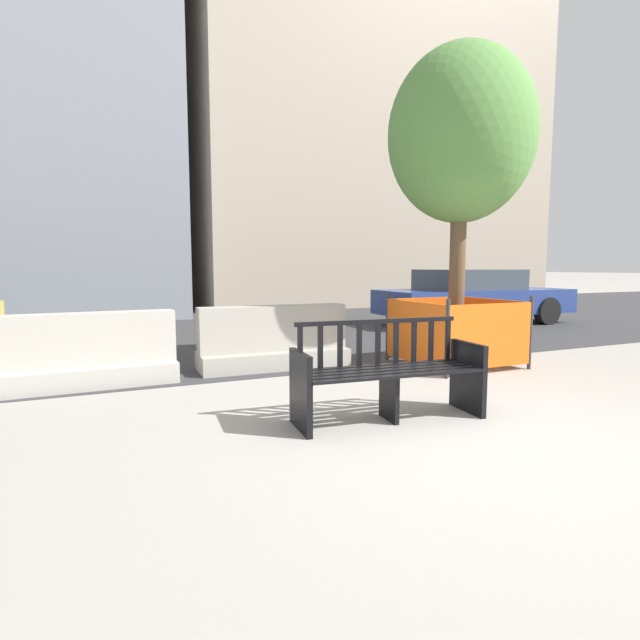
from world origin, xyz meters
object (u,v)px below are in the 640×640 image
construction_fence (455,330)px  jersey_barrier_centre (274,343)px  street_bench (388,376)px  street_tree (461,137)px  car_sedan_mid (473,296)px  jersey_barrier_left (84,357)px

construction_fence → jersey_barrier_centre: bearing=161.2°
street_bench → street_tree: size_ratio=0.40×
street_tree → car_sedan_mid: street_tree is taller
street_tree → car_sedan_mid: 5.80m
street_tree → construction_fence: (0.00, 0.00, -2.60)m
street_tree → construction_fence: street_tree is taller
jersey_barrier_left → construction_fence: (4.70, -0.69, 0.15)m
street_bench → jersey_barrier_centre: street_bench is taller
car_sedan_mid → construction_fence: bearing=-133.7°
jersey_barrier_centre → street_tree: size_ratio=0.47×
jersey_barrier_left → car_sedan_mid: (8.34, 3.12, 0.31)m
jersey_barrier_left → car_sedan_mid: bearing=20.5°
construction_fence → street_tree: bearing=-116.6°
jersey_barrier_centre → construction_fence: (2.39, -0.81, 0.15)m
street_tree → jersey_barrier_left: bearing=171.6°
street_bench → car_sedan_mid: bearing=43.8°
construction_fence → jersey_barrier_left: bearing=171.6°
street_bench → jersey_barrier_centre: (-0.18, 2.60, -0.06)m
street_bench → street_tree: bearing=39.0°
construction_fence → car_sedan_mid: car_sedan_mid is taller
street_bench → jersey_barrier_left: 3.52m
construction_fence → car_sedan_mid: size_ratio=0.30×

